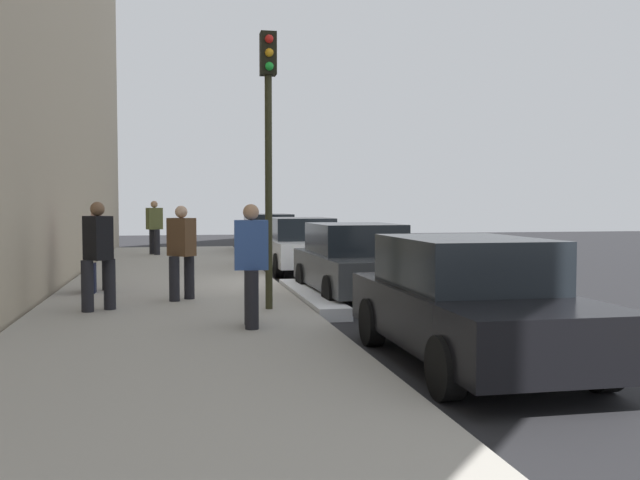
% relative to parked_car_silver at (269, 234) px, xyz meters
% --- Properties ---
extents(ground_plane, '(56.00, 56.00, 0.00)m').
position_rel_parked_car_silver_xyz_m(ground_plane, '(11.03, -0.13, -0.76)').
color(ground_plane, black).
extents(sidewalk, '(28.00, 4.60, 0.15)m').
position_rel_parked_car_silver_xyz_m(sidewalk, '(11.03, -3.43, -0.68)').
color(sidewalk, '#A39E93').
rests_on(sidewalk, ground).
extents(lane_stripe_centre, '(28.00, 0.14, 0.01)m').
position_rel_parked_car_silver_xyz_m(lane_stripe_centre, '(11.03, 3.07, -0.76)').
color(lane_stripe_centre, gold).
rests_on(lane_stripe_centre, ground).
extents(snow_bank_curb, '(4.63, 0.56, 0.22)m').
position_rel_parked_car_silver_xyz_m(snow_bank_curb, '(12.91, -0.83, -0.65)').
color(snow_bank_curb, white).
rests_on(snow_bank_curb, ground).
extents(parked_car_silver, '(4.79, 1.92, 1.51)m').
position_rel_parked_car_silver_xyz_m(parked_car_silver, '(0.00, 0.00, 0.00)').
color(parked_car_silver, black).
rests_on(parked_car_silver, ground).
extents(parked_car_white, '(4.35, 1.90, 1.51)m').
position_rel_parked_car_silver_xyz_m(parked_car_white, '(6.91, 0.04, -0.00)').
color(parked_car_white, black).
rests_on(parked_car_white, ground).
extents(parked_car_charcoal, '(4.17, 1.97, 1.51)m').
position_rel_parked_car_silver_xyz_m(parked_car_charcoal, '(12.64, 0.16, -0.00)').
color(parked_car_charcoal, black).
rests_on(parked_car_charcoal, ground).
extents(parked_car_black, '(4.40, 1.91, 1.51)m').
position_rel_parked_car_silver_xyz_m(parked_car_black, '(18.45, 0.07, -0.00)').
color(parked_car_black, black).
rests_on(parked_car_black, ground).
extents(pedestrian_olive_coat, '(0.57, 0.58, 1.85)m').
position_rel_parked_car_silver_xyz_m(pedestrian_olive_coat, '(1.23, -4.11, 0.38)').
color(pedestrian_olive_coat, black).
rests_on(pedestrian_olive_coat, sidewalk).
extents(pedestrian_black_coat, '(0.57, 0.53, 1.80)m').
position_rel_parked_car_silver_xyz_m(pedestrian_black_coat, '(14.19, -4.62, 0.35)').
color(pedestrian_black_coat, black).
rests_on(pedestrian_black_coat, sidewalk).
extents(pedestrian_brown_coat, '(0.54, 0.54, 1.73)m').
position_rel_parked_car_silver_xyz_m(pedestrian_brown_coat, '(13.15, -3.26, 0.31)').
color(pedestrian_brown_coat, black).
rests_on(pedestrian_brown_coat, sidewalk).
extents(pedestrian_burgundy_coat, '(0.47, 0.55, 1.67)m').
position_rel_parked_car_silver_xyz_m(pedestrian_burgundy_coat, '(11.34, -4.94, 0.28)').
color(pedestrian_burgundy_coat, black).
rests_on(pedestrian_burgundy_coat, sidewalk).
extents(pedestrian_blue_coat, '(0.58, 0.49, 1.76)m').
position_rel_parked_car_silver_xyz_m(pedestrian_blue_coat, '(16.22, -2.30, 0.33)').
color(pedestrian_blue_coat, black).
rests_on(pedestrian_blue_coat, sidewalk).
extents(traffic_light_pole, '(0.35, 0.26, 4.59)m').
position_rel_parked_car_silver_xyz_m(traffic_light_pole, '(14.55, -1.83, 2.48)').
color(traffic_light_pole, '#2D2D19').
rests_on(traffic_light_pole, sidewalk).
extents(rolling_suitcase, '(0.34, 0.22, 0.95)m').
position_rel_parked_car_silver_xyz_m(rolling_suitcase, '(11.75, -5.04, -0.31)').
color(rolling_suitcase, '#191E38').
rests_on(rolling_suitcase, sidewalk).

